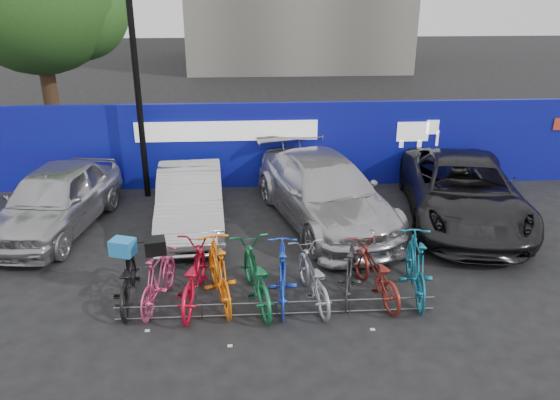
{
  "coord_description": "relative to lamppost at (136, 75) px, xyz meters",
  "views": [
    {
      "loc": [
        -0.44,
        -8.72,
        5.49
      ],
      "look_at": [
        0.22,
        2.0,
        1.15
      ],
      "focal_mm": 35.0,
      "sensor_mm": 36.0,
      "label": 1
    }
  ],
  "objects": [
    {
      "name": "ground",
      "position": [
        3.2,
        -5.4,
        -3.27
      ],
      "size": [
        100.0,
        100.0,
        0.0
      ],
      "primitive_type": "plane",
      "color": "black",
      "rests_on": "ground"
    },
    {
      "name": "hoarding",
      "position": [
        3.21,
        0.6,
        -2.07
      ],
      "size": [
        22.0,
        0.18,
        2.4
      ],
      "color": "#0A1796",
      "rests_on": "ground"
    },
    {
      "name": "lamppost",
      "position": [
        0.0,
        0.0,
        0.0
      ],
      "size": [
        0.25,
        0.5,
        6.11
      ],
      "color": "black",
      "rests_on": "ground"
    },
    {
      "name": "bike_rack",
      "position": [
        3.2,
        -6.0,
        -3.11
      ],
      "size": [
        5.6,
        0.03,
        0.3
      ],
      "color": "#595B60",
      "rests_on": "ground"
    },
    {
      "name": "car_0",
      "position": [
        -1.74,
        -2.06,
        -2.51
      ],
      "size": [
        2.53,
        4.72,
        1.53
      ],
      "primitive_type": "imported",
      "rotation": [
        0.0,
        0.0,
        -0.17
      ],
      "color": "#ACACB1",
      "rests_on": "ground"
    },
    {
      "name": "car_1",
      "position": [
        1.39,
        -2.07,
        -2.57
      ],
      "size": [
        1.79,
        4.34,
        1.4
      ],
      "primitive_type": "imported",
      "rotation": [
        0.0,
        0.0,
        0.08
      ],
      "color": "#AFAEB3",
      "rests_on": "ground"
    },
    {
      "name": "car_2",
      "position": [
        4.59,
        -1.99,
        -2.49
      ],
      "size": [
        3.52,
        5.77,
        1.56
      ],
      "primitive_type": "imported",
      "rotation": [
        0.0,
        0.0,
        0.26
      ],
      "color": "#B7B6BB",
      "rests_on": "ground"
    },
    {
      "name": "car_3",
      "position": [
        7.92,
        -2.14,
        -2.5
      ],
      "size": [
        3.52,
        5.92,
        1.54
      ],
      "primitive_type": "imported",
      "rotation": [
        0.0,
        0.0,
        -0.18
      ],
      "color": "black",
      "rests_on": "ground"
    },
    {
      "name": "bike_0",
      "position": [
        0.52,
        -5.35,
        -2.79
      ],
      "size": [
        0.8,
        1.9,
        0.97
      ],
      "primitive_type": "imported",
      "rotation": [
        0.0,
        0.0,
        3.22
      ],
      "color": "black",
      "rests_on": "ground"
    },
    {
      "name": "bike_1",
      "position": [
        1.11,
        -5.47,
        -2.75
      ],
      "size": [
        0.85,
        1.8,
        1.05
      ],
      "primitive_type": "imported",
      "rotation": [
        0.0,
        0.0,
        2.93
      ],
      "color": "#CA3D72",
      "rests_on": "ground"
    },
    {
      "name": "bike_2",
      "position": [
        1.72,
        -5.44,
        -2.73
      ],
      "size": [
        0.91,
        2.13,
        1.09
      ],
      "primitive_type": "imported",
      "rotation": [
        0.0,
        0.0,
        3.05
      ],
      "color": "red",
      "rests_on": "ground"
    },
    {
      "name": "bike_3",
      "position": [
        2.19,
        -5.44,
        -2.67
      ],
      "size": [
        1.01,
        2.07,
        1.2
      ],
      "primitive_type": "imported",
      "rotation": [
        0.0,
        0.0,
        3.38
      ],
      "color": "orange",
      "rests_on": "ground"
    },
    {
      "name": "bike_4",
      "position": [
        2.85,
        -5.5,
        -2.73
      ],
      "size": [
        1.12,
        2.18,
        1.09
      ],
      "primitive_type": "imported",
      "rotation": [
        0.0,
        0.0,
        3.34
      ],
      "color": "#146B3C",
      "rests_on": "ground"
    },
    {
      "name": "bike_5",
      "position": [
        3.34,
        -5.53,
        -2.7
      ],
      "size": [
        0.65,
        1.94,
        1.15
      ],
      "primitive_type": "imported",
      "rotation": [
        0.0,
        0.0,
        3.09
      ],
      "color": "blue",
      "rests_on": "ground"
    },
    {
      "name": "bike_6",
      "position": [
        3.88,
        -5.54,
        -2.78
      ],
      "size": [
        0.98,
        1.97,
        0.99
      ],
      "primitive_type": "imported",
      "rotation": [
        0.0,
        0.0,
        3.32
      ],
      "color": "#96979D",
      "rests_on": "ground"
    },
    {
      "name": "bike_7",
      "position": [
        4.59,
        -5.38,
        -2.77
      ],
      "size": [
        0.87,
        1.73,
        1.0
      ],
      "primitive_type": "imported",
      "rotation": [
        0.0,
        0.0,
        2.89
      ],
      "color": "#2A2A2D",
      "rests_on": "ground"
    },
    {
      "name": "bike_8",
      "position": [
        5.05,
        -5.45,
        -2.77
      ],
      "size": [
        1.08,
        2.01,
        1.0
      ],
      "primitive_type": "imported",
      "rotation": [
        0.0,
        0.0,
        3.37
      ],
      "color": "maroon",
      "rests_on": "ground"
    },
    {
      "name": "bike_9",
      "position": [
        5.81,
        -5.45,
        -2.67
      ],
      "size": [
        0.83,
        2.07,
        1.21
      ],
      "primitive_type": "imported",
      "rotation": [
        0.0,
        0.0,
        3.01
      ],
      "color": "#13647E",
      "rests_on": "ground"
    },
    {
      "name": "cargo_crate",
      "position": [
        0.52,
        -5.35,
        -2.16
      ],
      "size": [
        0.48,
        0.42,
        0.29
      ],
      "primitive_type": "cube",
      "rotation": [
        0.0,
        0.0,
        -0.33
      ],
      "color": "#2583D3",
      "rests_on": "bike_0"
    },
    {
      "name": "cargo_topcase",
      "position": [
        1.11,
        -5.47,
        -2.09
      ],
      "size": [
        0.42,
        0.39,
        0.27
      ],
      "primitive_type": "cube",
      "rotation": [
        0.0,
        0.0,
        0.21
      ],
      "color": "black",
      "rests_on": "bike_1"
    }
  ]
}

